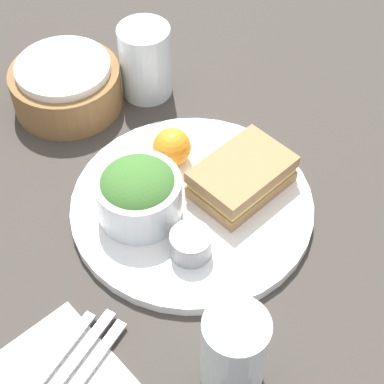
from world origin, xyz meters
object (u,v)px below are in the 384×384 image
Objects in this scene: plate at (192,206)px; bread_basket at (65,86)px; knife at (59,381)px; salad_bowl at (138,193)px; dressing_cup at (191,244)px; sandwich at (242,176)px; drink_glass at (145,61)px; spoon at (46,373)px; water_glass at (234,352)px.

plate is 1.94× the size of bread_basket.
salad_bowl is at bearing -168.02° from knife.
dressing_cup reaches higher than plate.
sandwich is 2.54× the size of dressing_cup.
salad_bowl is 0.67× the size of bread_basket.
drink_glass is 0.69× the size of spoon.
drink_glass is at bearing 48.48° from salad_bowl.
dressing_cup is at bearing 63.90° from water_glass.
drink_glass is at bearing 64.20° from plate.
knife is at bearing -140.90° from drink_glass.
water_glass reaches higher than knife.
drink_glass is 0.70× the size of bread_basket.
plate is 2.45× the size of sandwich.
plate is 0.07m from sandwich.
drink_glass is (0.10, 0.22, 0.05)m from plate.
water_glass is at bearing 120.32° from spoon.
plate is at bearing 46.70° from dressing_cup.
knife is at bearing -162.89° from plate.
dressing_cup is at bearing -98.95° from bread_basket.
bread_basket is (-0.00, 0.27, 0.03)m from plate.
plate is at bearing 158.62° from sandwich.
dressing_cup is at bearing 164.81° from spoon.
bread_basket is at bearing 102.22° from sandwich.
sandwich is at bearing -99.76° from drink_glass.
salad_bowl is at bearing -172.45° from spoon.
knife is at bearing -126.38° from bread_basket.
knife is (-0.32, -0.06, -0.03)m from sandwich.
dressing_cup is at bearing -120.01° from drink_glass.
water_glass is (-0.12, -0.20, 0.05)m from plate.
water_glass reaches higher than sandwich.
knife is 0.02m from spoon.
plate is 0.27m from spoon.
drink_glass is at bearing 80.24° from sandwich.
water_glass is (-0.07, -0.14, 0.03)m from dressing_cup.
plate is at bearing -89.78° from bread_basket.
plate is 0.27m from knife.
bread_basket is at bearing -143.50° from knife.
plate is 6.21× the size of dressing_cup.
knife is (-0.26, -0.35, -0.03)m from bread_basket.
salad_bowl reaches higher than dressing_cup.
sandwich is 0.67× the size of knife.
knife is at bearing -150.91° from salad_bowl.
water_glass is at bearing -104.41° from bread_basket.
water_glass is (0.14, -0.12, 0.05)m from knife.
drink_glass is at bearing -27.60° from bread_basket.
knife is at bearing -173.33° from dressing_cup.
plate is 1.64× the size of knife.
salad_bowl is at bearing 155.00° from sandwich.
water_glass is at bearing -121.76° from plate.
drink_glass is 0.12m from bread_basket.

